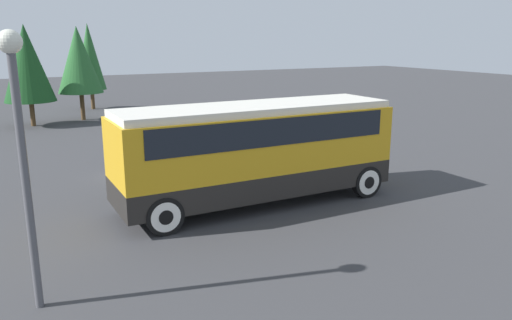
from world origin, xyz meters
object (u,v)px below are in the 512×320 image
object	(u,v)px
tour_bus	(259,145)
parked_car_mid	(173,152)
parked_car_near	(191,137)
lamp_post	(20,132)

from	to	relation	value
tour_bus	parked_car_mid	xyz separation A→B (m)	(-1.05, 5.46, -1.25)
parked_car_near	lamp_post	bearing A→B (deg)	-123.23
parked_car_near	parked_car_mid	world-z (taller)	parked_car_mid
lamp_post	parked_car_mid	bearing A→B (deg)	56.75
parked_car_mid	lamp_post	distance (m)	11.25
tour_bus	lamp_post	xyz separation A→B (m)	(-7.01, -3.63, 1.64)
tour_bus	lamp_post	bearing A→B (deg)	-152.64
parked_car_near	parked_car_mid	bearing A→B (deg)	-123.15
parked_car_near	lamp_post	size ratio (longest dim) A/B	0.86
parked_car_mid	lamp_post	xyz separation A→B (m)	(-5.96, -9.09, 2.89)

